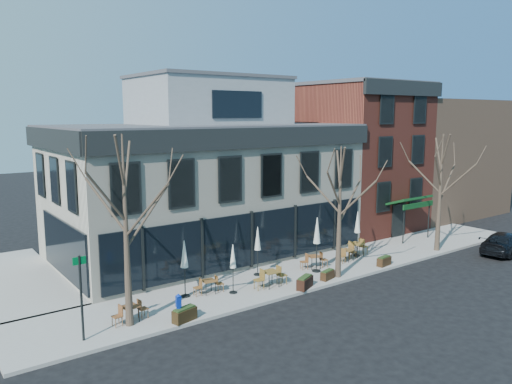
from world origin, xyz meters
TOP-DOWN VIEW (x-y plane):
  - ground at (0.00, 0.00)m, footprint 120.00×120.00m
  - sidewalk_front at (3.25, -2.15)m, footprint 33.50×4.70m
  - sidewalk_side at (-11.25, 6.00)m, footprint 4.50×12.00m
  - corner_building at (0.07, 5.07)m, footprint 18.39×10.39m
  - red_brick_building at (13.00, 4.98)m, footprint 8.20×11.78m
  - bg_building at (23.00, 6.00)m, footprint 12.00×12.00m
  - tree_corner at (-8.49, -3.20)m, footprint 3.93×3.98m
  - tree_mid at (3.01, -3.90)m, footprint 3.50×3.55m
  - tree_right at (12.01, -3.90)m, footprint 3.72×3.77m
  - sign_pole at (-10.50, -3.50)m, footprint 0.50×0.10m
  - parked_sedan at (15.36, -6.61)m, footprint 4.91×2.53m
  - call_box at (-6.70, -4.13)m, footprint 0.25×0.25m
  - cafe_set_0 at (-8.35, -2.93)m, footprint 1.67×0.73m
  - cafe_set_1 at (-3.95, -1.98)m, footprint 1.60×0.70m
  - cafe_set_2 at (-0.91, -3.00)m, footprint 1.92×0.80m
  - cafe_set_3 at (2.99, -2.01)m, footprint 1.72×0.88m
  - cafe_set_4 at (5.55, -2.16)m, footprint 1.65×0.76m
  - cafe_set_5 at (6.73, -1.80)m, footprint 1.96×0.85m
  - umbrella_0 at (-5.07, -1.67)m, footprint 0.44×0.44m
  - umbrella_1 at (-2.94, -2.62)m, footprint 0.39×0.39m
  - umbrella_2 at (-0.33, -1.11)m, footprint 0.43×0.43m
  - umbrella_3 at (2.67, -2.56)m, footprint 0.49×0.49m
  - umbrella_4 at (6.81, -1.76)m, footprint 0.45×0.45m
  - planter_0 at (-6.46, -4.20)m, footprint 1.15×0.67m
  - planter_1 at (0.35, -4.20)m, footprint 1.20×0.87m
  - planter_2 at (2.24, -3.88)m, footprint 0.96×0.57m
  - planter_3 at (6.60, -4.07)m, footprint 1.03×0.53m

SIDE VIEW (x-z plane):
  - ground at x=0.00m, z-range 0.00..0.00m
  - sidewalk_front at x=3.25m, z-range 0.00..0.15m
  - sidewalk_side at x=-11.25m, z-range 0.00..0.15m
  - planter_2 at x=2.24m, z-range 0.15..0.65m
  - planter_3 at x=6.60m, z-range 0.15..0.70m
  - planter_0 at x=-6.46m, z-range 0.15..0.75m
  - planter_1 at x=0.35m, z-range 0.15..0.77m
  - cafe_set_1 at x=-3.95m, z-range 0.16..0.99m
  - cafe_set_4 at x=5.55m, z-range 0.16..1.01m
  - cafe_set_0 at x=-8.35m, z-range 0.16..1.02m
  - cafe_set_3 at x=2.99m, z-range 0.16..1.04m
  - cafe_set_2 at x=-0.91m, z-range 0.16..1.17m
  - cafe_set_5 at x=6.73m, z-range 0.16..1.18m
  - parked_sedan at x=15.36m, z-range 0.00..1.36m
  - call_box at x=-6.70m, z-range 0.19..1.44m
  - umbrella_1 at x=-2.94m, z-range 0.65..3.11m
  - umbrella_2 at x=-0.33m, z-range 0.70..3.39m
  - sign_pole at x=-10.50m, z-range 0.37..3.77m
  - umbrella_0 at x=-5.07m, z-range 0.72..3.49m
  - umbrella_4 at x=6.81m, z-range 0.73..3.54m
  - umbrella_3 at x=2.67m, z-range 0.78..3.86m
  - tree_mid at x=3.01m, z-range 0.27..7.31m
  - tree_right at x=12.01m, z-range 0.28..7.76m
  - tree_corner at x=-8.49m, z-range 0.29..8.21m
  - corner_building at x=0.07m, z-range -0.83..10.27m
  - bg_building at x=23.00m, z-range 0.00..10.00m
  - red_brick_building at x=13.00m, z-range 0.05..11.22m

